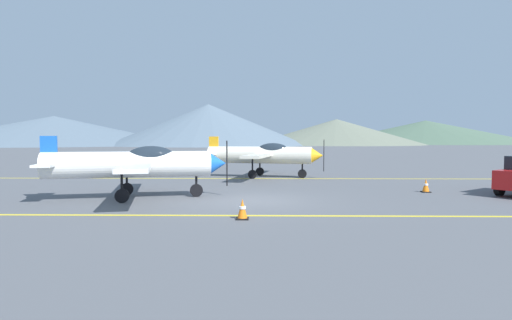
{
  "coord_description": "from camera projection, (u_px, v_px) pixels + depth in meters",
  "views": [
    {
      "loc": [
        0.43,
        -15.43,
        2.37
      ],
      "look_at": [
        0.03,
        6.0,
        1.2
      ],
      "focal_mm": 29.13,
      "sensor_mm": 36.0,
      "label": 1
    }
  ],
  "objects": [
    {
      "name": "traffic_cone_front",
      "position": [
        426.0,
        186.0,
        17.89
      ],
      "size": [
        0.36,
        0.36,
        0.59
      ],
      "color": "black",
      "rests_on": "ground_plane"
    },
    {
      "name": "hill_right",
      "position": [
        425.0,
        132.0,
        166.95
      ],
      "size": [
        82.31,
        82.31,
        9.17
      ],
      "primitive_type": "cone",
      "color": "#4C6651",
      "rests_on": "ground_plane"
    },
    {
      "name": "hill_left",
      "position": [
        54.0,
        130.0,
        136.55
      ],
      "size": [
        85.8,
        85.8,
        9.42
      ],
      "primitive_type": "cone",
      "color": "slate",
      "rests_on": "ground_plane"
    },
    {
      "name": "airplane_mid",
      "position": [
        264.0,
        154.0,
        24.58
      ],
      "size": [
        7.09,
        8.09,
        2.42
      ],
      "color": "silver",
      "rests_on": "ground_plane"
    },
    {
      "name": "airplane_near",
      "position": [
        136.0,
        163.0,
        16.0
      ],
      "size": [
        7.09,
        8.06,
        2.42
      ],
      "color": "white",
      "rests_on": "ground_plane"
    },
    {
      "name": "hill_centerleft",
      "position": [
        208.0,
        125.0,
        127.35
      ],
      "size": [
        61.02,
        61.02,
        12.56
      ],
      "primitive_type": "cone",
      "color": "slate",
      "rests_on": "ground_plane"
    },
    {
      "name": "ground_plane",
      "position": [
        252.0,
        201.0,
        15.54
      ],
      "size": [
        400.0,
        400.0,
        0.0
      ],
      "primitive_type": "plane",
      "color": "#54565B"
    },
    {
      "name": "apron_line_far",
      "position": [
        256.0,
        179.0,
        23.85
      ],
      "size": [
        80.0,
        0.16,
        0.01
      ],
      "primitive_type": "cube",
      "color": "yellow",
      "rests_on": "ground_plane"
    },
    {
      "name": "apron_line_near",
      "position": [
        249.0,
        216.0,
        12.54
      ],
      "size": [
        80.0,
        0.16,
        0.01
      ],
      "primitive_type": "cube",
      "color": "yellow",
      "rests_on": "ground_plane"
    },
    {
      "name": "hill_centerright",
      "position": [
        336.0,
        132.0,
        139.55
      ],
      "size": [
        57.72,
        57.72,
        8.51
      ],
      "primitive_type": "cone",
      "color": "slate",
      "rests_on": "ground_plane"
    },
    {
      "name": "traffic_cone_side",
      "position": [
        242.0,
        209.0,
        12.0
      ],
      "size": [
        0.36,
        0.36,
        0.59
      ],
      "color": "black",
      "rests_on": "ground_plane"
    }
  ]
}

